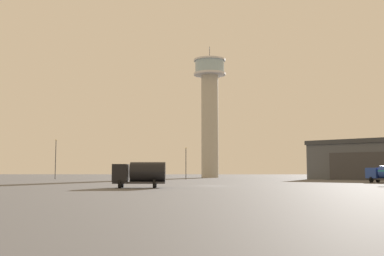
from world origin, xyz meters
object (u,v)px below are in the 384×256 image
at_px(truck_fuel_tanker_black, 140,173).
at_px(light_post_north, 186,160).
at_px(control_tower, 210,106).
at_px(light_post_west, 56,156).

distance_m(truck_fuel_tanker_black, light_post_north, 53.27).
bearing_deg(light_post_north, control_tower, 79.27).
bearing_deg(light_post_north, truck_fuel_tanker_black, -92.60).
distance_m(control_tower, light_post_north, 33.67).
relative_size(control_tower, light_post_west, 4.11).
height_order(control_tower, truck_fuel_tanker_black, control_tower).
xyz_separation_m(truck_fuel_tanker_black, light_post_north, (2.41, 53.14, 2.84)).
relative_size(truck_fuel_tanker_black, light_post_west, 0.65).
bearing_deg(light_post_west, control_tower, 36.77).
height_order(truck_fuel_tanker_black, light_post_north, light_post_north).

